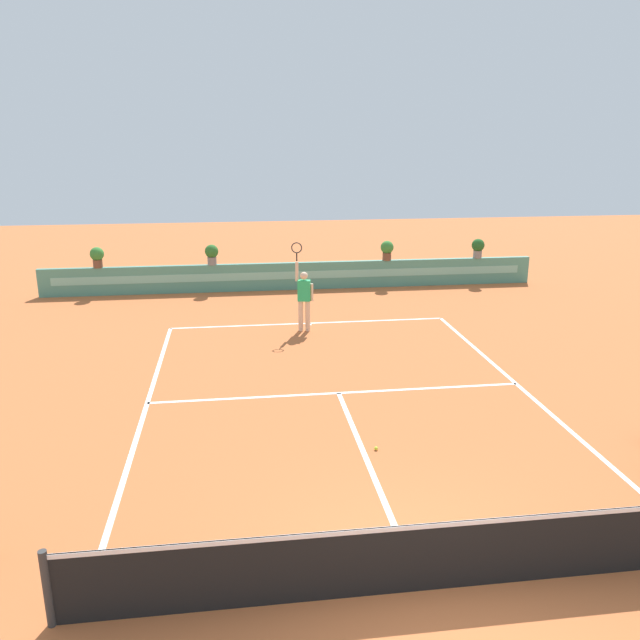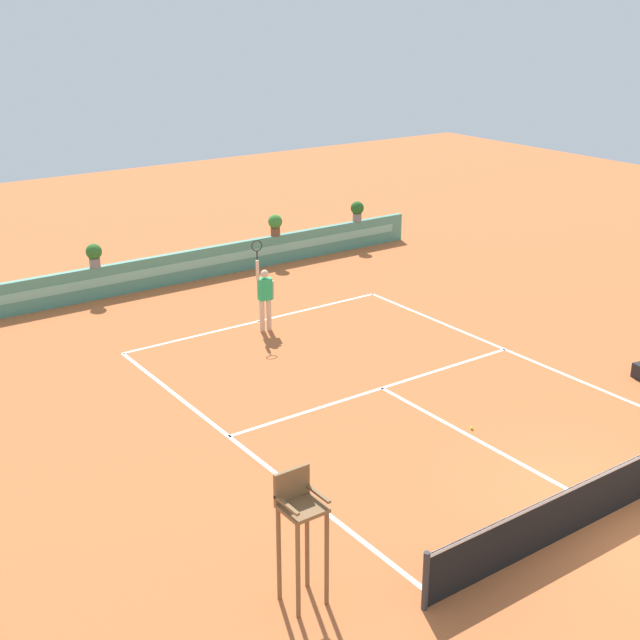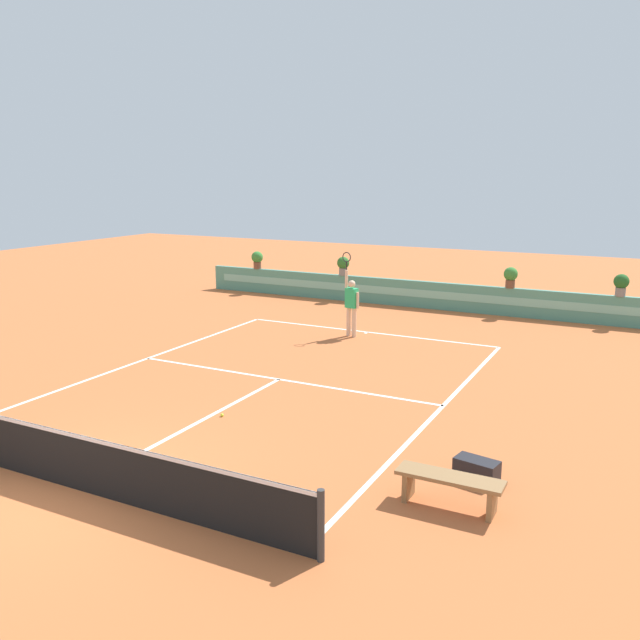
{
  "view_description": "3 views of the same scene",
  "coord_description": "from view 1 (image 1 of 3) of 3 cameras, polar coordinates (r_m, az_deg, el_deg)",
  "views": [
    {
      "loc": [
        -2.16,
        -6.48,
        5.45
      ],
      "look_at": [
        -0.09,
        8.78,
        1.0
      ],
      "focal_mm": 35.86,
      "sensor_mm": 36.0,
      "label": 1
    },
    {
      "loc": [
        -11.75,
        -7.66,
        8.52
      ],
      "look_at": [
        -0.09,
        8.78,
        1.0
      ],
      "focal_mm": 48.25,
      "sensor_mm": 36.0,
      "label": 2
    },
    {
      "loc": [
        7.9,
        -6.84,
        4.9
      ],
      "look_at": [
        -0.09,
        8.78,
        1.0
      ],
      "focal_mm": 37.17,
      "sensor_mm": 36.0,
      "label": 3
    }
  ],
  "objects": [
    {
      "name": "court_lines",
      "position": [
        14.44,
        1.47,
        -6.05
      ],
      "size": [
        8.32,
        11.94,
        0.01
      ],
      "color": "white",
      "rests_on": "ground"
    },
    {
      "name": "potted_plant_far_left",
      "position": [
        23.71,
        -19.27,
        5.42
      ],
      "size": [
        0.48,
        0.48,
        0.72
      ],
      "color": "brown",
      "rests_on": "back_wall_barrier"
    },
    {
      "name": "back_wall_barrier",
      "position": [
        23.49,
        -2.27,
        3.95
      ],
      "size": [
        18.0,
        0.21,
        1.0
      ],
      "color": "#4C8E7A",
      "rests_on": "ground"
    },
    {
      "name": "potted_plant_far_right",
      "position": [
        24.94,
        13.92,
        6.34
      ],
      "size": [
        0.48,
        0.48,
        0.72
      ],
      "color": "gray",
      "rests_on": "back_wall_barrier"
    },
    {
      "name": "net",
      "position": [
        8.43,
        9.21,
        -20.0
      ],
      "size": [
        8.92,
        0.1,
        1.0
      ],
      "color": "#333333",
      "rests_on": "ground"
    },
    {
      "name": "tennis_ball_near_baseline",
      "position": [
        11.77,
        5.03,
        -11.34
      ],
      "size": [
        0.07,
        0.07,
        0.07
      ],
      "primitive_type": "sphere",
      "color": "#CCE033",
      "rests_on": "ground"
    },
    {
      "name": "tennis_player",
      "position": [
        18.28,
        -1.45,
        2.19
      ],
      "size": [
        0.61,
        0.28,
        2.58
      ],
      "color": "beige",
      "rests_on": "ground"
    },
    {
      "name": "ground_plane",
      "position": [
        13.79,
        1.94,
        -7.18
      ],
      "size": [
        60.0,
        60.0,
        0.0
      ],
      "primitive_type": "plane",
      "color": "#BC6033"
    },
    {
      "name": "potted_plant_left",
      "position": [
        23.23,
        -9.64,
        5.89
      ],
      "size": [
        0.48,
        0.48,
        0.72
      ],
      "color": "gray",
      "rests_on": "back_wall_barrier"
    },
    {
      "name": "potted_plant_right",
      "position": [
        23.89,
        6.0,
        6.31
      ],
      "size": [
        0.48,
        0.48,
        0.72
      ],
      "color": "brown",
      "rests_on": "back_wall_barrier"
    }
  ]
}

